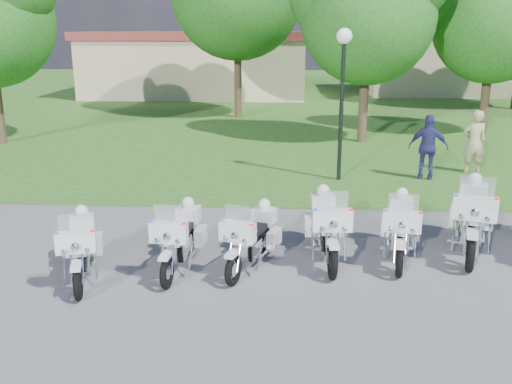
{
  "coord_description": "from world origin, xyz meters",
  "views": [
    {
      "loc": [
        -0.08,
        -10.55,
        4.35
      ],
      "look_at": [
        -0.7,
        1.2,
        0.95
      ],
      "focal_mm": 40.0,
      "sensor_mm": 36.0,
      "label": 1
    }
  ],
  "objects_px": {
    "motorcycle_4": "(401,227)",
    "bystander_c": "(428,147)",
    "motorcycle_5": "(472,216)",
    "motorcycle_2": "(252,237)",
    "motorcycle_1": "(180,237)",
    "motorcycle_3": "(327,226)",
    "bystander_a": "(474,142)",
    "motorcycle_0": "(81,247)",
    "lamp_post": "(343,68)"
  },
  "relations": [
    {
      "from": "motorcycle_4",
      "to": "bystander_c",
      "type": "height_order",
      "value": "bystander_c"
    },
    {
      "from": "motorcycle_5",
      "to": "motorcycle_2",
      "type": "bearing_deg",
      "value": 30.14
    },
    {
      "from": "motorcycle_1",
      "to": "motorcycle_5",
      "type": "bearing_deg",
      "value": -164.01
    },
    {
      "from": "motorcycle_1",
      "to": "motorcycle_3",
      "type": "xyz_separation_m",
      "value": [
        2.75,
        0.62,
        0.05
      ]
    },
    {
      "from": "motorcycle_1",
      "to": "bystander_a",
      "type": "bearing_deg",
      "value": -130.42
    },
    {
      "from": "motorcycle_0",
      "to": "motorcycle_4",
      "type": "height_order",
      "value": "motorcycle_4"
    },
    {
      "from": "motorcycle_2",
      "to": "motorcycle_3",
      "type": "distance_m",
      "value": 1.51
    },
    {
      "from": "motorcycle_0",
      "to": "motorcycle_4",
      "type": "xyz_separation_m",
      "value": [
        5.87,
        1.24,
        0.03
      ]
    },
    {
      "from": "lamp_post",
      "to": "bystander_c",
      "type": "relative_size",
      "value": 2.26
    },
    {
      "from": "motorcycle_2",
      "to": "motorcycle_4",
      "type": "bearing_deg",
      "value": -149.88
    },
    {
      "from": "motorcycle_0",
      "to": "motorcycle_3",
      "type": "bearing_deg",
      "value": 179.61
    },
    {
      "from": "motorcycle_3",
      "to": "motorcycle_4",
      "type": "distance_m",
      "value": 1.44
    },
    {
      "from": "motorcycle_5",
      "to": "bystander_c",
      "type": "height_order",
      "value": "bystander_c"
    },
    {
      "from": "motorcycle_0",
      "to": "motorcycle_1",
      "type": "bearing_deg",
      "value": -177.2
    },
    {
      "from": "motorcycle_5",
      "to": "bystander_c",
      "type": "distance_m",
      "value": 5.72
    },
    {
      "from": "motorcycle_4",
      "to": "bystander_a",
      "type": "xyz_separation_m",
      "value": [
        3.54,
        7.0,
        0.34
      ]
    },
    {
      "from": "motorcycle_4",
      "to": "lamp_post",
      "type": "height_order",
      "value": "lamp_post"
    },
    {
      "from": "motorcycle_5",
      "to": "bystander_c",
      "type": "xyz_separation_m",
      "value": [
        0.45,
        5.7,
        0.23
      ]
    },
    {
      "from": "motorcycle_3",
      "to": "motorcycle_5",
      "type": "bearing_deg",
      "value": -172.82
    },
    {
      "from": "motorcycle_3",
      "to": "bystander_a",
      "type": "bearing_deg",
      "value": -127.95
    },
    {
      "from": "motorcycle_2",
      "to": "motorcycle_5",
      "type": "distance_m",
      "value": 4.47
    },
    {
      "from": "lamp_post",
      "to": "motorcycle_2",
      "type": "bearing_deg",
      "value": -108.57
    },
    {
      "from": "motorcycle_4",
      "to": "motorcycle_2",
      "type": "bearing_deg",
      "value": 22.17
    },
    {
      "from": "motorcycle_0",
      "to": "lamp_post",
      "type": "distance_m",
      "value": 9.25
    },
    {
      "from": "motorcycle_2",
      "to": "motorcycle_5",
      "type": "bearing_deg",
      "value": -148.3
    },
    {
      "from": "motorcycle_2",
      "to": "bystander_a",
      "type": "xyz_separation_m",
      "value": [
        6.39,
        7.59,
        0.38
      ]
    },
    {
      "from": "lamp_post",
      "to": "bystander_c",
      "type": "distance_m",
      "value": 3.49
    },
    {
      "from": "bystander_a",
      "to": "bystander_c",
      "type": "xyz_separation_m",
      "value": [
        -1.6,
        -0.86,
        -0.01
      ]
    },
    {
      "from": "motorcycle_1",
      "to": "bystander_c",
      "type": "distance_m",
      "value": 9.19
    },
    {
      "from": "bystander_a",
      "to": "motorcycle_0",
      "type": "bearing_deg",
      "value": 37.87
    },
    {
      "from": "motorcycle_4",
      "to": "bystander_a",
      "type": "height_order",
      "value": "bystander_a"
    },
    {
      "from": "motorcycle_0",
      "to": "bystander_a",
      "type": "height_order",
      "value": "bystander_a"
    },
    {
      "from": "motorcycle_1",
      "to": "motorcycle_2",
      "type": "xyz_separation_m",
      "value": [
        1.33,
        0.11,
        -0.02
      ]
    },
    {
      "from": "motorcycle_0",
      "to": "motorcycle_2",
      "type": "distance_m",
      "value": 3.09
    },
    {
      "from": "motorcycle_3",
      "to": "motorcycle_5",
      "type": "xyz_separation_m",
      "value": [
        2.92,
        0.52,
        0.07
      ]
    },
    {
      "from": "motorcycle_4",
      "to": "bystander_c",
      "type": "distance_m",
      "value": 6.44
    },
    {
      "from": "motorcycle_1",
      "to": "motorcycle_5",
      "type": "height_order",
      "value": "motorcycle_5"
    },
    {
      "from": "motorcycle_0",
      "to": "bystander_a",
      "type": "distance_m",
      "value": 12.52
    },
    {
      "from": "motorcycle_1",
      "to": "lamp_post",
      "type": "distance_m",
      "value": 7.96
    },
    {
      "from": "motorcycle_1",
      "to": "bystander_a",
      "type": "relative_size",
      "value": 1.11
    },
    {
      "from": "motorcycle_1",
      "to": "motorcycle_3",
      "type": "height_order",
      "value": "motorcycle_3"
    },
    {
      "from": "motorcycle_5",
      "to": "bystander_c",
      "type": "relative_size",
      "value": 1.32
    },
    {
      "from": "bystander_a",
      "to": "bystander_c",
      "type": "height_order",
      "value": "bystander_a"
    },
    {
      "from": "motorcycle_5",
      "to": "motorcycle_1",
      "type": "bearing_deg",
      "value": 28.19
    },
    {
      "from": "motorcycle_5",
      "to": "lamp_post",
      "type": "bearing_deg",
      "value": -51.69
    },
    {
      "from": "motorcycle_0",
      "to": "bystander_c",
      "type": "height_order",
      "value": "bystander_c"
    },
    {
      "from": "motorcycle_4",
      "to": "motorcycle_3",
      "type": "bearing_deg",
      "value": 13.85
    },
    {
      "from": "motorcycle_0",
      "to": "motorcycle_3",
      "type": "relative_size",
      "value": 0.89
    },
    {
      "from": "motorcycle_1",
      "to": "motorcycle_4",
      "type": "bearing_deg",
      "value": -165.8
    },
    {
      "from": "motorcycle_4",
      "to": "bystander_a",
      "type": "distance_m",
      "value": 7.85
    }
  ]
}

